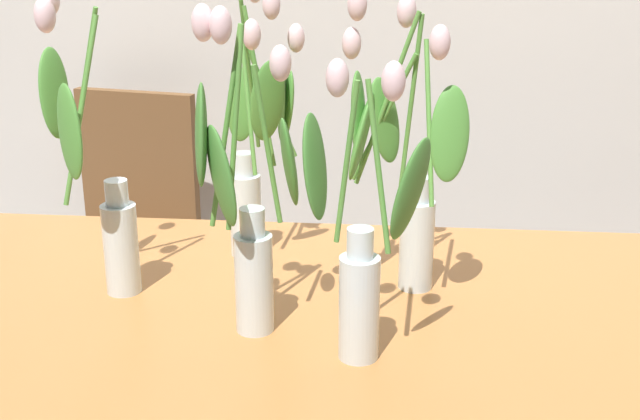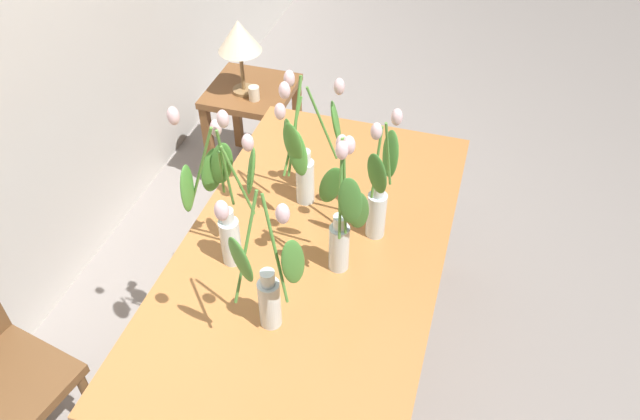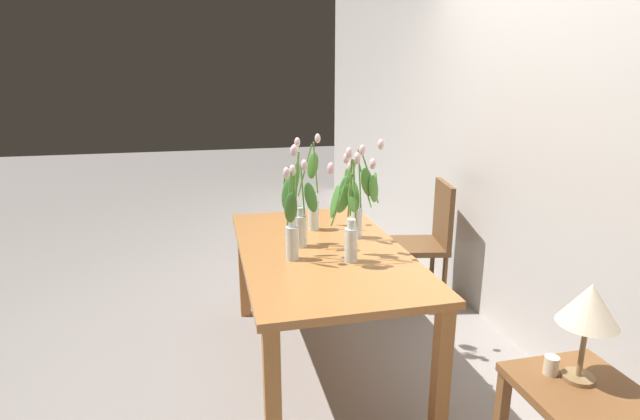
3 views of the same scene
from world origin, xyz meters
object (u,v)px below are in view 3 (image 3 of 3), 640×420
object	(u,v)px
pillar_candle	(551,365)
tulip_vase_4	(291,227)
dining_chair	(428,236)
tulip_vase_0	(311,198)
tulip_vase_1	(361,200)
side_table	(577,413)
table_lamp	(589,307)
tulip_vase_2	(299,210)
tulip_vase_3	(348,217)
dining_table	(322,263)

from	to	relation	value
pillar_candle	tulip_vase_4	bearing A→B (deg)	-138.46
dining_chair	pillar_candle	world-z (taller)	dining_chair
tulip_vase_0	tulip_vase_1	bearing A→B (deg)	43.17
pillar_candle	side_table	bearing A→B (deg)	31.44
dining_chair	table_lamp	world-z (taller)	table_lamp
tulip_vase_0	side_table	size ratio (longest dim) A/B	1.07
tulip_vase_2	table_lamp	size ratio (longest dim) A/B	1.44
tulip_vase_3	dining_chair	world-z (taller)	tulip_vase_3
tulip_vase_4	tulip_vase_3	bearing A→B (deg)	76.88
dining_table	tulip_vase_1	world-z (taller)	tulip_vase_1
tulip_vase_0	tulip_vase_2	distance (m)	0.33
tulip_vase_4	side_table	size ratio (longest dim) A/B	0.91
tulip_vase_1	dining_chair	bearing A→B (deg)	127.49
pillar_candle	tulip_vase_2	bearing A→B (deg)	-146.21
tulip_vase_1	tulip_vase_2	world-z (taller)	tulip_vase_1
pillar_candle	tulip_vase_3	bearing A→B (deg)	-147.69
tulip_vase_2	pillar_candle	size ratio (longest dim) A/B	7.64
tulip_vase_0	side_table	bearing A→B (deg)	24.20
tulip_vase_2	tulip_vase_4	xyz separation A→B (m)	(0.20, -0.08, -0.03)
dining_table	tulip_vase_3	distance (m)	0.40
tulip_vase_2	table_lamp	bearing A→B (deg)	35.17
tulip_vase_0	tulip_vase_1	xyz separation A→B (m)	(0.26, 0.24, 0.04)
tulip_vase_2	dining_chair	xyz separation A→B (m)	(-0.59, 1.08, -0.43)
tulip_vase_4	table_lamp	bearing A→B (deg)	42.50
tulip_vase_1	table_lamp	world-z (taller)	tulip_vase_1
dining_table	dining_chair	xyz separation A→B (m)	(-0.64, 0.97, -0.12)
tulip_vase_1	tulip_vase_3	xyz separation A→B (m)	(0.31, -0.17, 0.00)
tulip_vase_1	dining_chair	xyz separation A→B (m)	(-0.54, 0.71, -0.45)
tulip_vase_0	tulip_vase_4	distance (m)	0.54
dining_table	tulip_vase_2	bearing A→B (deg)	-116.32
side_table	tulip_vase_4	bearing A→B (deg)	-139.28
side_table	table_lamp	xyz separation A→B (m)	(-0.04, 0.02, 0.42)
table_lamp	pillar_candle	size ratio (longest dim) A/B	5.31
dining_table	table_lamp	xyz separation A→B (m)	(1.16, 0.74, 0.21)
dining_table	tulip_vase_0	distance (m)	0.46
tulip_vase_3	table_lamp	bearing A→B (deg)	34.20
dining_table	tulip_vase_4	xyz separation A→B (m)	(0.14, -0.19, 0.27)
tulip_vase_1	pillar_candle	xyz separation A→B (m)	(1.21, 0.40, -0.39)
dining_chair	side_table	xyz separation A→B (m)	(1.85, -0.25, -0.09)
pillar_candle	tulip_vase_1	bearing A→B (deg)	-161.66
dining_chair	side_table	bearing A→B (deg)	-7.61
tulip_vase_1	side_table	bearing A→B (deg)	19.42
dining_chair	side_table	distance (m)	1.86
tulip_vase_2	side_table	bearing A→B (deg)	33.62
tulip_vase_3	side_table	xyz separation A→B (m)	(1.00, 0.63, -0.54)
dining_table	tulip_vase_2	xyz separation A→B (m)	(-0.06, -0.12, 0.30)
tulip_vase_4	pillar_candle	bearing A→B (deg)	41.54
tulip_vase_2	tulip_vase_3	bearing A→B (deg)	38.48
dining_table	pillar_candle	xyz separation A→B (m)	(1.10, 0.66, -0.06)
tulip_vase_0	dining_chair	xyz separation A→B (m)	(-0.28, 0.95, -0.41)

